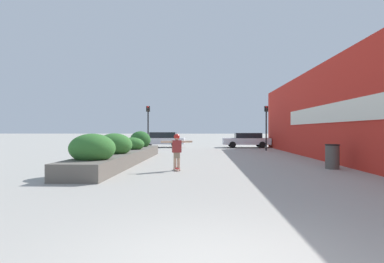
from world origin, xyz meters
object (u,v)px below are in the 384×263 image
object	(u,v)px
trash_bin	(332,156)
traffic_light_left	(148,120)
traffic_light_right	(266,120)
skateboard	(177,169)
car_leftmost	(162,139)
skateboarder	(177,147)
car_center_left	(247,140)

from	to	relation	value
trash_bin	traffic_light_left	bearing A→B (deg)	132.08
trash_bin	traffic_light_right	world-z (taller)	traffic_light_right
skateboard	trash_bin	bearing A→B (deg)	-9.28
skateboard	car_leftmost	xyz separation A→B (m)	(-2.99, 16.91, 0.70)
car_leftmost	traffic_light_left	world-z (taller)	traffic_light_left
skateboard	car_leftmost	size ratio (longest dim) A/B	0.14
skateboard	traffic_light_left	size ratio (longest dim) A/B	0.17
traffic_light_left	traffic_light_right	xyz separation A→B (m)	(9.57, 0.38, 0.00)
traffic_light_left	skateboard	bearing A→B (deg)	-73.95
skateboard	traffic_light_right	size ratio (longest dim) A/B	0.17
skateboarder	trash_bin	bearing A→B (deg)	-9.28
skateboard	trash_bin	distance (m)	6.64
skateboard	traffic_light_right	xyz separation A→B (m)	(6.16, 12.23, 2.39)
skateboard	car_center_left	size ratio (longest dim) A/B	0.14
traffic_light_left	traffic_light_right	size ratio (longest dim) A/B	1.00
trash_bin	traffic_light_left	xyz separation A→B (m)	(-9.99, 11.07, 1.92)
trash_bin	car_center_left	distance (m)	16.00
traffic_light_left	traffic_light_right	world-z (taller)	traffic_light_right
skateboarder	traffic_light_left	distance (m)	12.42
skateboard	skateboarder	xyz separation A→B (m)	(0.00, 0.00, 0.88)
car_center_left	traffic_light_left	world-z (taller)	traffic_light_left
skateboard	trash_bin	size ratio (longest dim) A/B	0.59
skateboarder	car_center_left	size ratio (longest dim) A/B	0.32
skateboard	car_leftmost	world-z (taller)	car_leftmost
car_leftmost	traffic_light_left	xyz separation A→B (m)	(-0.42, -5.06, 1.68)
skateboarder	traffic_light_right	distance (m)	13.77
trash_bin	car_leftmost	bearing A→B (deg)	120.70
car_leftmost	car_center_left	bearing A→B (deg)	-91.30
skateboarder	traffic_light_left	world-z (taller)	traffic_light_left
car_leftmost	skateboard	bearing A→B (deg)	-169.96
skateboarder	car_leftmost	distance (m)	17.17
skateboarder	skateboard	bearing A→B (deg)	0.00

